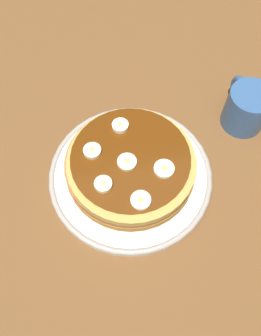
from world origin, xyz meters
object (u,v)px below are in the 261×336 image
object	(u,v)px
banana_slice_5	(164,169)
banana_slice_3	(120,126)
banana_slice_0	(127,162)
plate	(130,175)
pancake_stack	(131,165)
banana_slice_2	(92,151)
banana_slice_1	(103,184)
coffee_mug	(246,107)
banana_slice_4	(139,201)

from	to	relation	value
banana_slice_5	banana_slice_3	bearing A→B (deg)	29.11
banana_slice_0	banana_slice_5	world-z (taller)	same
banana_slice_0	banana_slice_3	world-z (taller)	banana_slice_3
plate	banana_slice_5	bearing A→B (deg)	-125.04
banana_slice_3	pancake_stack	bearing A→B (deg)	-173.91
banana_slice_3	banana_slice_2	bearing A→B (deg)	126.23
banana_slice_2	banana_slice_3	bearing A→B (deg)	-53.77
banana_slice_0	banana_slice_1	world-z (taller)	banana_slice_1
banana_slice_5	coffee_mug	distance (cm)	21.86
banana_slice_2	banana_slice_5	distance (cm)	11.64
banana_slice_2	banana_slice_5	bearing A→B (deg)	-117.39
plate	pancake_stack	size ratio (longest dim) A/B	1.27
banana_slice_1	coffee_mug	size ratio (longest dim) A/B	0.25
banana_slice_5	coffee_mug	xyz separation A→B (cm)	(11.10, -18.53, -3.37)
banana_slice_0	banana_slice_4	size ratio (longest dim) A/B	1.00
banana_slice_5	banana_slice_4	bearing A→B (deg)	131.79
banana_slice_2	plate	bearing A→B (deg)	-110.34
banana_slice_2	banana_slice_4	distance (cm)	11.14
banana_slice_0	coffee_mug	xyz separation A→B (cm)	(8.75, -23.87, -3.34)
banana_slice_0	banana_slice_1	distance (cm)	5.25
banana_slice_0	banana_slice_4	bearing A→B (deg)	-175.93
banana_slice_2	banana_slice_0	bearing A→B (deg)	-121.10
plate	banana_slice_2	world-z (taller)	banana_slice_2
banana_slice_2	banana_slice_1	bearing A→B (deg)	-172.97
pancake_stack	banana_slice_1	bearing A→B (deg)	128.69
banana_slice_2	coffee_mug	bearing A→B (deg)	-78.75
banana_slice_5	banana_slice_2	bearing A→B (deg)	62.61
banana_slice_5	banana_slice_1	bearing A→B (deg)	94.52
plate	coffee_mug	world-z (taller)	coffee_mug
banana_slice_3	banana_slice_5	size ratio (longest dim) A/B	0.86
banana_slice_5	coffee_mug	bearing A→B (deg)	-59.08
pancake_stack	banana_slice_0	xyz separation A→B (cm)	(-0.98, 0.86, 3.09)
plate	coffee_mug	xyz separation A→B (cm)	(7.86, -23.13, 3.12)
banana_slice_2	coffee_mug	size ratio (longest dim) A/B	0.26
banana_slice_4	banana_slice_2	bearing A→B (deg)	29.38
banana_slice_4	pancake_stack	bearing A→B (deg)	-2.86
pancake_stack	banana_slice_2	distance (cm)	6.96
banana_slice_2	banana_slice_3	world-z (taller)	same
pancake_stack	banana_slice_3	xyz separation A→B (cm)	(5.86, 0.63, 3.20)
coffee_mug	banana_slice_0	bearing A→B (deg)	110.13
banana_slice_2	banana_slice_3	distance (cm)	6.48
banana_slice_1	banana_slice_3	size ratio (longest dim) A/B	1.00
plate	pancake_stack	world-z (taller)	pancake_stack
plate	banana_slice_1	distance (cm)	9.17
coffee_mug	banana_slice_1	bearing A→B (deg)	112.87
banana_slice_1	banana_slice_2	xyz separation A→B (cm)	(6.11, 0.75, -0.05)
plate	banana_slice_2	distance (cm)	8.95
banana_slice_1	banana_slice_5	world-z (taller)	banana_slice_1
pancake_stack	banana_slice_1	size ratio (longest dim) A/B	8.06
banana_slice_0	banana_slice_2	distance (cm)	5.83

